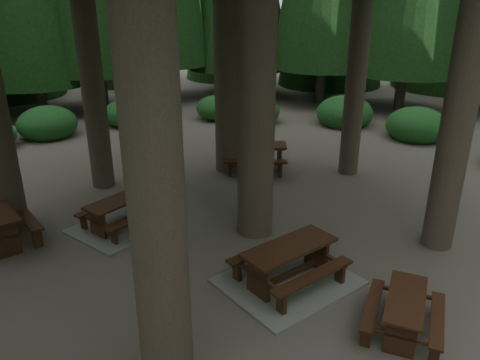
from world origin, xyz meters
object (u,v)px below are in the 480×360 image
picnic_table_a (289,270)px  picnic_table_d (255,153)px  picnic_table_c (122,217)px  picnic_table_e (405,309)px

picnic_table_a → picnic_table_d: size_ratio=1.08×
picnic_table_c → picnic_table_d: bearing=-2.0°
picnic_table_c → picnic_table_d: picnic_table_d is taller
picnic_table_d → picnic_table_e: picnic_table_d is taller
picnic_table_c → picnic_table_e: picnic_table_c is taller
picnic_table_e → picnic_table_c: bearing=78.9°
picnic_table_a → picnic_table_c: size_ratio=0.99×
picnic_table_a → picnic_table_c: 4.52m
picnic_table_c → picnic_table_e: 6.81m
picnic_table_d → picnic_table_a: bearing=-84.4°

